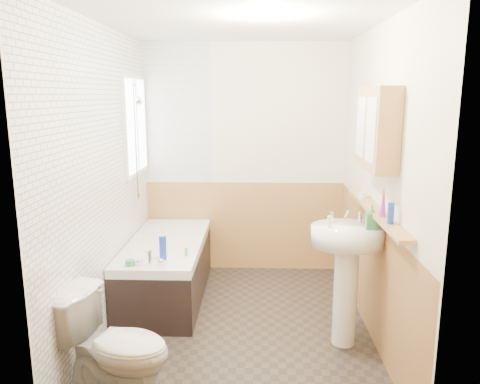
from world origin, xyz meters
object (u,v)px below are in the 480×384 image
at_px(toilet, 115,348).
at_px(sink, 347,261).
at_px(medicine_cabinet, 377,128).
at_px(bathtub, 167,268).
at_px(pine_shelf, 375,212).

xyz_separation_m(toilet, sink, (1.60, 0.76, 0.33)).
bearing_deg(toilet, medicine_cabinet, -51.00).
bearing_deg(bathtub, pine_shelf, -24.92).
xyz_separation_m(pine_shelf, medicine_cabinet, (-0.03, -0.00, 0.63)).
distance_m(bathtub, toilet, 1.59).
bearing_deg(medicine_cabinet, bathtub, 154.63).
bearing_deg(pine_shelf, toilet, -156.83).
relative_size(sink, medicine_cabinet, 1.64).
relative_size(bathtub, toilet, 2.12).
height_order(toilet, medicine_cabinet, medicine_cabinet).
height_order(toilet, pine_shelf, pine_shelf).
relative_size(bathtub, medicine_cabinet, 2.37).
relative_size(sink, pine_shelf, 0.72).
distance_m(toilet, medicine_cabinet, 2.35).
bearing_deg(toilet, pine_shelf, -51.23).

